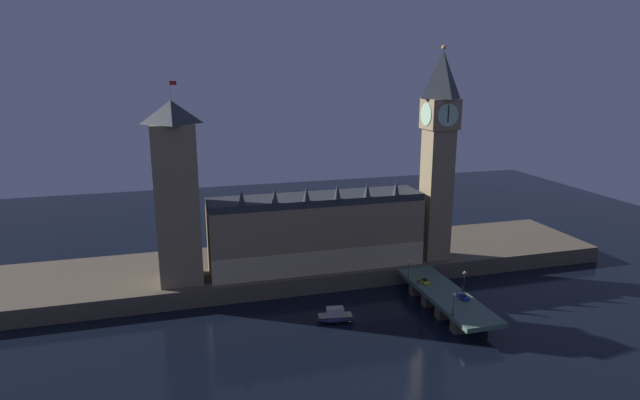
# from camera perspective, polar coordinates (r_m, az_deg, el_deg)

# --- Properties ---
(ground_plane) EXTENTS (400.00, 400.00, 0.00)m
(ground_plane) POSITION_cam_1_polar(r_m,az_deg,el_deg) (168.65, 2.93, -12.19)
(ground_plane) COLOR black
(embankment) EXTENTS (220.00, 42.00, 5.94)m
(embankment) POSITION_cam_1_polar(r_m,az_deg,el_deg) (201.79, -0.64, -6.77)
(embankment) COLOR brown
(embankment) RESTS_ON ground_plane
(parliament_hall) EXTENTS (74.31, 16.38, 30.82)m
(parliament_hall) POSITION_cam_1_polar(r_m,az_deg,el_deg) (186.65, -0.36, -3.38)
(parliament_hall) COLOR #8E7A56
(parliament_hall) RESTS_ON embankment
(clock_tower) EXTENTS (11.20, 11.31, 75.87)m
(clock_tower) POSITION_cam_1_polar(r_m,az_deg,el_deg) (194.67, 12.51, 5.28)
(clock_tower) COLOR #8E7A56
(clock_tower) RESTS_ON embankment
(victoria_tower) EXTENTS (13.70, 13.70, 64.71)m
(victoria_tower) POSITION_cam_1_polar(r_m,az_deg,el_deg) (175.82, -15.06, 0.69)
(victoria_tower) COLOR #8E7A56
(victoria_tower) RESTS_ON embankment
(bridge) EXTENTS (12.77, 46.00, 5.78)m
(bridge) POSITION_cam_1_polar(r_m,az_deg,el_deg) (174.63, 13.29, -10.22)
(bridge) COLOR #476656
(bridge) RESTS_ON ground_plane
(car_northbound_lead) EXTENTS (2.10, 4.41, 1.32)m
(car_northbound_lead) POSITION_cam_1_polar(r_m,az_deg,el_deg) (179.95, 11.09, -8.49)
(car_northbound_lead) COLOR yellow
(car_northbound_lead) RESTS_ON bridge
(car_southbound_lead) EXTENTS (1.99, 4.43, 1.51)m
(car_southbound_lead) POSITION_cam_1_polar(r_m,az_deg,el_deg) (170.90, 15.01, -9.91)
(car_southbound_lead) COLOR navy
(car_southbound_lead) RESTS_ON bridge
(pedestrian_near_rail) EXTENTS (0.38, 0.38, 1.74)m
(pedestrian_near_rail) POSITION_cam_1_polar(r_m,az_deg,el_deg) (160.01, 13.97, -11.44)
(pedestrian_near_rail) COLOR black
(pedestrian_near_rail) RESTS_ON bridge
(pedestrian_mid_walk) EXTENTS (0.38, 0.38, 1.83)m
(pedestrian_mid_walk) POSITION_cam_1_polar(r_m,az_deg,el_deg) (176.19, 14.95, -9.08)
(pedestrian_mid_walk) COLOR black
(pedestrian_mid_walk) RESTS_ON bridge
(pedestrian_far_rail) EXTENTS (0.38, 0.38, 1.83)m
(pedestrian_far_rail) POSITION_cam_1_polar(r_m,az_deg,el_deg) (178.11, 10.37, -8.57)
(pedestrian_far_rail) COLOR black
(pedestrian_far_rail) RESTS_ON bridge
(street_lamp_near) EXTENTS (1.34, 0.60, 7.13)m
(street_lamp_near) POSITION_cam_1_polar(r_m,az_deg,el_deg) (157.65, 14.08, -10.43)
(street_lamp_near) COLOR #2D3333
(street_lamp_near) RESTS_ON bridge
(street_lamp_mid) EXTENTS (1.34, 0.60, 6.64)m
(street_lamp_mid) POSITION_cam_1_polar(r_m,az_deg,el_deg) (175.18, 15.14, -8.11)
(street_lamp_mid) COLOR #2D3333
(street_lamp_mid) RESTS_ON bridge
(street_lamp_far) EXTENTS (1.34, 0.60, 6.19)m
(street_lamp_far) POSITION_cam_1_polar(r_m,az_deg,el_deg) (181.87, 9.46, -7.07)
(street_lamp_far) COLOR #2D3333
(street_lamp_far) RESTS_ON bridge
(boat_upstream) EXTENTS (11.88, 6.02, 4.66)m
(boat_upstream) POSITION_cam_1_polar(r_m,az_deg,el_deg) (163.79, 1.62, -12.34)
(boat_upstream) COLOR #1E2842
(boat_upstream) RESTS_ON ground_plane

